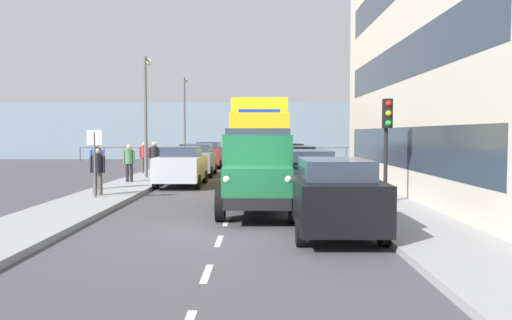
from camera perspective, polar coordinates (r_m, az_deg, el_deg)
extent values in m
plane|color=#423F44|center=(21.83, -1.86, -3.00)|extent=(80.00, 80.00, 0.00)
cube|color=gray|center=(22.12, 10.20, -2.77)|extent=(2.28, 40.98, 0.15)
cube|color=gray|center=(22.48, -13.73, -2.72)|extent=(2.28, 40.98, 0.15)
cube|color=silver|center=(8.47, -5.58, -12.64)|extent=(0.12, 1.10, 0.01)
cube|color=silver|center=(10.89, -4.19, -9.10)|extent=(0.12, 1.10, 0.01)
cube|color=silver|center=(13.13, -3.39, -7.01)|extent=(0.12, 1.10, 0.01)
cube|color=silver|center=(15.84, -2.73, -5.28)|extent=(0.12, 1.10, 0.01)
cube|color=silver|center=(18.53, -2.27, -4.07)|extent=(0.12, 1.10, 0.01)
cube|color=silver|center=(21.09, -1.94, -3.20)|extent=(0.12, 1.10, 0.01)
cube|color=silver|center=(23.66, -1.68, -2.53)|extent=(0.12, 1.10, 0.01)
cube|color=silver|center=(26.29, -1.47, -1.97)|extent=(0.12, 1.10, 0.01)
cube|color=silver|center=(29.16, -1.29, -1.48)|extent=(0.12, 1.10, 0.01)
cube|color=silver|center=(31.49, -1.16, -1.14)|extent=(0.12, 1.10, 0.01)
cube|color=silver|center=(34.18, -1.04, -0.82)|extent=(0.12, 1.10, 0.01)
cube|color=silver|center=(36.38, -0.95, -0.58)|extent=(0.12, 1.10, 0.01)
cube|color=silver|center=(38.84, -0.86, -0.36)|extent=(0.12, 1.10, 0.01)
cube|color=#2D3847|center=(18.71, 15.69, 1.41)|extent=(0.08, 16.12, 1.40)
cube|color=#2D3847|center=(18.87, 15.82, 10.55)|extent=(0.08, 16.12, 1.40)
cube|color=gray|center=(45.19, -0.69, 3.28)|extent=(80.00, 0.80, 5.00)
cylinder|color=#4C5156|center=(43.64, 17.93, 0.65)|extent=(0.08, 0.08, 1.20)
cylinder|color=#4C5156|center=(43.08, 15.39, 0.66)|extent=(0.08, 0.08, 1.20)
cylinder|color=#4C5156|center=(42.61, 12.79, 0.67)|extent=(0.08, 0.08, 1.20)
cylinder|color=#4C5156|center=(42.22, 10.14, 0.68)|extent=(0.08, 0.08, 1.20)
cylinder|color=#4C5156|center=(41.93, 7.45, 0.68)|extent=(0.08, 0.08, 1.20)
cylinder|color=#4C5156|center=(41.73, 4.72, 0.69)|extent=(0.08, 0.08, 1.20)
cylinder|color=#4C5156|center=(41.63, 1.97, 0.69)|extent=(0.08, 0.08, 1.20)
cylinder|color=#4C5156|center=(41.63, -0.78, 0.69)|extent=(0.08, 0.08, 1.20)
cylinder|color=#4C5156|center=(41.71, -3.53, 0.69)|extent=(0.08, 0.08, 1.20)
cylinder|color=#4C5156|center=(41.90, -6.26, 0.69)|extent=(0.08, 0.08, 1.20)
cylinder|color=#4C5156|center=(42.18, -8.96, 0.69)|extent=(0.08, 0.08, 1.20)
cylinder|color=#4C5156|center=(42.55, -11.61, 0.68)|extent=(0.08, 0.08, 1.20)
cylinder|color=#4C5156|center=(43.01, -14.22, 0.67)|extent=(0.08, 0.08, 1.20)
cylinder|color=#4C5156|center=(43.56, -16.77, 0.67)|extent=(0.08, 0.08, 1.20)
cylinder|color=#4C5156|center=(44.19, -19.25, 0.66)|extent=(0.08, 0.08, 1.20)
cube|color=#4C5156|center=(41.61, -0.78, 1.41)|extent=(28.00, 0.08, 0.08)
cube|color=black|center=(14.82, 0.20, -3.53)|extent=(1.64, 5.60, 0.30)
cube|color=#196038|center=(12.93, 0.17, -2.26)|extent=(1.72, 1.90, 0.70)
cube|color=silver|center=(12.04, 0.15, -2.79)|extent=(1.16, 0.08, 0.56)
sphere|color=white|center=(12.05, 3.65, -2.17)|extent=(0.20, 0.20, 0.20)
sphere|color=white|center=(12.05, -3.35, -2.17)|extent=(0.20, 0.20, 0.20)
cube|color=#196038|center=(14.40, 0.19, 0.57)|extent=(1.93, 1.34, 1.15)
cube|color=#2D3847|center=(14.39, 0.19, 2.46)|extent=(1.78, 1.23, 0.56)
cube|color=#2D2319|center=(16.13, 0.22, -2.17)|extent=(2.10, 2.80, 0.16)
cube|color=black|center=(16.13, 3.80, -1.04)|extent=(0.08, 2.80, 0.56)
cube|color=black|center=(16.14, -3.36, -1.03)|extent=(0.08, 2.80, 0.56)
cylinder|color=black|center=(13.20, 4.38, -5.00)|extent=(0.24, 0.90, 0.90)
cylinder|color=black|center=(13.21, -4.04, -4.99)|extent=(0.24, 0.90, 0.90)
cylinder|color=black|center=(16.39, 3.60, -3.43)|extent=(0.24, 0.90, 0.90)
cylinder|color=black|center=(16.40, -3.17, -3.43)|extent=(0.24, 0.90, 0.90)
cube|color=gold|center=(21.12, 0.38, 1.75)|extent=(2.40, 2.21, 2.60)
cube|color=#2D3847|center=(21.11, 0.38, 3.30)|extent=(2.20, 2.04, 0.80)
cube|color=#1933B2|center=(21.13, 0.38, 5.54)|extent=(1.75, 0.20, 0.16)
cube|color=gold|center=(25.11, 0.38, 3.20)|extent=(2.50, 5.95, 3.00)
cube|color=black|center=(24.22, 0.38, -0.74)|extent=(2.00, 8.08, 0.36)
cylinder|color=black|center=(21.30, 3.48, -1.75)|extent=(0.28, 1.04, 1.04)
cylinder|color=black|center=(21.30, -2.72, -1.75)|extent=(0.28, 1.04, 1.04)
cylinder|color=black|center=(24.90, 3.03, -1.06)|extent=(0.28, 1.04, 1.04)
cylinder|color=black|center=(24.90, -2.26, -1.06)|extent=(0.28, 1.04, 1.04)
cylinder|color=black|center=(27.01, 2.82, -0.74)|extent=(0.28, 1.04, 1.04)
cylinder|color=black|center=(27.02, -2.05, -0.74)|extent=(0.28, 1.04, 1.04)
cube|color=black|center=(11.64, 8.69, -4.37)|extent=(1.77, 4.15, 1.00)
cube|color=#2D3847|center=(11.37, 8.86, -0.95)|extent=(1.45, 2.28, 0.42)
cylinder|color=black|center=(12.89, 4.11, -5.87)|extent=(0.18, 0.60, 0.60)
cylinder|color=black|center=(13.10, 11.52, -5.77)|extent=(0.18, 0.60, 0.60)
cylinder|color=black|center=(10.36, 5.04, -8.06)|extent=(0.18, 0.60, 0.60)
cylinder|color=black|center=(10.63, 14.22, -7.86)|extent=(0.18, 0.60, 0.60)
cube|color=#1E6670|center=(17.42, 5.91, -1.90)|extent=(1.75, 4.15, 1.00)
cube|color=#2D3847|center=(17.17, 5.99, 0.40)|extent=(1.43, 2.28, 0.42)
cylinder|color=black|center=(18.68, 2.99, -3.10)|extent=(0.18, 0.60, 0.60)
cylinder|color=black|center=(18.83, 8.05, -3.07)|extent=(0.18, 0.60, 0.60)
cylinder|color=black|center=(16.13, 3.40, -4.07)|extent=(0.18, 0.60, 0.60)
cylinder|color=black|center=(16.30, 9.25, -4.03)|extent=(0.18, 0.60, 0.60)
cube|color=navy|center=(23.00, 4.57, -0.70)|extent=(1.77, 4.26, 1.00)
cube|color=#2D3847|center=(22.77, 4.62, 1.05)|extent=(1.45, 2.34, 0.42)
cylinder|color=black|center=(24.31, 2.37, -1.68)|extent=(0.18, 0.60, 0.60)
cylinder|color=black|center=(24.42, 6.31, -1.67)|extent=(0.18, 0.60, 0.60)
cylinder|color=black|center=(21.68, 2.61, -2.25)|extent=(0.18, 0.60, 0.60)
cylinder|color=black|center=(21.81, 7.02, -2.24)|extent=(0.18, 0.60, 0.60)
cube|color=maroon|center=(28.76, 3.74, 0.04)|extent=(1.78, 4.05, 1.00)
cube|color=#2D3847|center=(28.53, 3.77, 1.45)|extent=(1.46, 2.23, 0.42)
cylinder|color=black|center=(30.00, 1.98, -0.79)|extent=(0.18, 0.60, 0.60)
cylinder|color=black|center=(30.10, 5.20, -0.78)|extent=(0.18, 0.60, 0.60)
cylinder|color=black|center=(27.50, 2.13, -1.13)|extent=(0.18, 0.60, 0.60)
cylinder|color=black|center=(27.60, 5.64, -1.13)|extent=(0.18, 0.60, 0.60)
cube|color=#B7BABF|center=(22.13, -8.42, -0.87)|extent=(1.84, 4.13, 1.00)
cube|color=#2D3847|center=(22.29, -8.35, 0.98)|extent=(1.51, 2.27, 0.42)
cylinder|color=black|center=(20.79, -6.56, -2.49)|extent=(0.18, 0.60, 0.60)
cylinder|color=black|center=(21.07, -11.29, -2.46)|extent=(0.18, 0.60, 0.60)
cylinder|color=black|center=(23.32, -5.80, -1.89)|extent=(0.18, 0.60, 0.60)
cylinder|color=black|center=(23.58, -10.03, -1.87)|extent=(0.18, 0.60, 0.60)
cube|color=slate|center=(27.24, -6.75, -0.14)|extent=(1.87, 4.16, 1.00)
cube|color=#2D3847|center=(27.41, -6.71, 1.37)|extent=(1.53, 2.29, 0.42)
cylinder|color=black|center=(25.90, -5.15, -1.40)|extent=(0.18, 0.60, 0.60)
cylinder|color=black|center=(26.13, -9.03, -1.39)|extent=(0.18, 0.60, 0.60)
cylinder|color=black|center=(28.46, -4.65, -1.00)|extent=(0.18, 0.60, 0.60)
cylinder|color=black|center=(28.67, -8.18, -0.99)|extent=(0.18, 0.60, 0.60)
cube|color=#B21E1E|center=(33.85, -5.35, 0.48)|extent=(1.74, 4.58, 1.00)
cube|color=#2D3847|center=(34.02, -5.32, 1.69)|extent=(1.43, 2.52, 0.42)
cylinder|color=black|center=(32.39, -4.14, -0.51)|extent=(0.18, 0.60, 0.60)
cylinder|color=black|center=(32.56, -7.04, -0.51)|extent=(0.18, 0.60, 0.60)
cylinder|color=black|center=(35.21, -3.77, -0.23)|extent=(0.18, 0.60, 0.60)
cylinder|color=black|center=(35.37, -6.45, -0.22)|extent=(0.18, 0.60, 0.60)
cylinder|color=#4C473D|center=(18.26, -17.16, -2.60)|extent=(0.14, 0.14, 0.79)
cylinder|color=#4C473D|center=(18.32, -17.70, -2.59)|extent=(0.14, 0.14, 0.79)
cylinder|color=black|center=(18.24, -17.46, -0.40)|extent=(0.34, 0.34, 0.62)
cylinder|color=black|center=(18.17, -16.80, -0.50)|extent=(0.09, 0.09, 0.57)
cylinder|color=black|center=(18.31, -18.12, -0.49)|extent=(0.09, 0.09, 0.57)
sphere|color=tan|center=(18.22, -17.49, 0.91)|extent=(0.21, 0.21, 0.21)
cylinder|color=#4C473D|center=(20.35, -17.27, -1.91)|extent=(0.14, 0.14, 0.88)
cylinder|color=#4C473D|center=(20.41, -17.76, -1.91)|extent=(0.14, 0.14, 0.88)
cylinder|color=#2D4C8C|center=(20.33, -17.55, 0.29)|extent=(0.34, 0.34, 0.69)
cylinder|color=#2D4C8C|center=(20.27, -16.96, 0.19)|extent=(0.09, 0.09, 0.64)
cylinder|color=#2D4C8C|center=(20.40, -18.14, 0.19)|extent=(0.09, 0.09, 0.64)
sphere|color=tan|center=(20.32, -17.57, 1.60)|extent=(0.24, 0.24, 0.24)
cylinder|color=black|center=(22.98, -13.90, -1.41)|extent=(0.14, 0.14, 0.80)
cylinder|color=black|center=(23.03, -14.34, -1.40)|extent=(0.14, 0.14, 0.80)
cylinder|color=#47724C|center=(22.96, -14.14, 0.38)|extent=(0.34, 0.34, 0.64)
cylinder|color=#47724C|center=(22.91, -13.61, 0.31)|extent=(0.09, 0.09, 0.58)
cylinder|color=#47724C|center=(23.02, -14.67, 0.31)|extent=(0.09, 0.09, 0.58)
sphere|color=tan|center=(22.95, -14.15, 1.45)|extent=(0.22, 0.22, 0.22)
cylinder|color=#383342|center=(24.44, -11.19, -1.06)|extent=(0.14, 0.14, 0.85)
cylinder|color=#383342|center=(24.47, -11.60, -1.06)|extent=(0.14, 0.14, 0.85)
cylinder|color=black|center=(24.41, -11.41, 0.71)|extent=(0.34, 0.34, 0.67)
cylinder|color=black|center=(24.37, -10.91, 0.64)|extent=(0.09, 0.09, 0.62)
cylinder|color=black|center=(24.46, -11.92, 0.63)|extent=(0.09, 0.09, 0.62)
sphere|color=tan|center=(24.40, -11.42, 1.77)|extent=(0.23, 0.23, 0.23)
cylinder|color=#4C473D|center=(27.80, -12.33, -0.62)|extent=(0.14, 0.14, 0.81)
cylinder|color=#4C473D|center=(27.84, -12.69, -0.62)|extent=(0.14, 0.14, 0.81)
cylinder|color=maroon|center=(27.79, -12.53, 0.88)|extent=(0.34, 0.34, 0.64)
cylinder|color=maroon|center=(27.74, -12.08, 0.81)|extent=(0.09, 0.09, 0.59)
cylinder|color=maroon|center=(27.84, -12.97, 0.81)|extent=(0.09, 0.09, 0.59)
sphere|color=tan|center=(27.77, -12.54, 1.77)|extent=(0.22, 0.22, 0.22)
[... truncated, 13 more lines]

